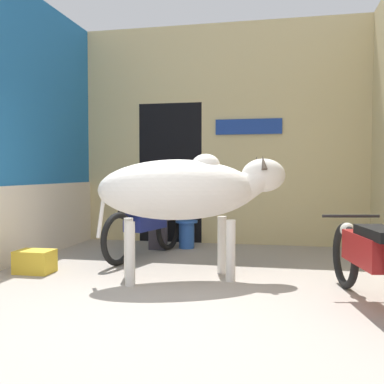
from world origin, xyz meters
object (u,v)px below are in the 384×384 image
(motorcycle_far, at_px, (146,225))
(crate, at_px, (35,262))
(cow, at_px, (187,190))
(plastic_stool, at_px, (187,233))
(shopkeeper_seated, at_px, (160,206))
(motorcycle_near, at_px, (371,258))

(motorcycle_far, relative_size, crate, 4.58)
(cow, distance_m, plastic_stool, 2.24)
(shopkeeper_seated, distance_m, crate, 2.33)
(motorcycle_far, bearing_deg, shopkeeper_seated, 89.93)
(cow, bearing_deg, shopkeeper_seated, 114.24)
(motorcycle_far, relative_size, plastic_stool, 4.47)
(shopkeeper_seated, bearing_deg, cow, -65.76)
(shopkeeper_seated, height_order, crate, shopkeeper_seated)
(motorcycle_near, distance_m, crate, 3.83)
(crate, bearing_deg, plastic_stool, 56.08)
(motorcycle_near, distance_m, motorcycle_far, 3.36)
(shopkeeper_seated, bearing_deg, crate, -116.64)
(motorcycle_near, height_order, crate, motorcycle_near)
(motorcycle_near, xyz_separation_m, plastic_stool, (-2.32, 2.81, -0.22))
(motorcycle_near, relative_size, shopkeeper_seated, 1.63)
(shopkeeper_seated, relative_size, plastic_stool, 2.86)
(motorcycle_far, bearing_deg, crate, -128.74)
(cow, bearing_deg, motorcycle_near, -22.22)
(plastic_stool, bearing_deg, shopkeeper_seated, -165.86)
(motorcycle_far, height_order, plastic_stool, motorcycle_far)
(cow, distance_m, motorcycle_far, 1.58)
(cow, bearing_deg, motorcycle_far, 126.55)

